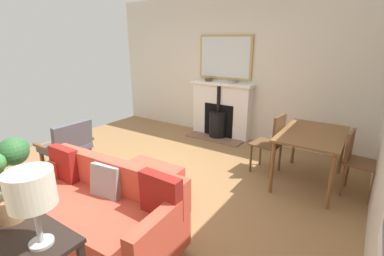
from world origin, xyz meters
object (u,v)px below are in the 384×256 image
console_table (4,227)px  table_lamp_far_end (31,191)px  dining_chair_by_back_wall (356,158)px  dining_table (312,139)px  mantel_bowl_far (232,82)px  potted_plant (3,168)px  ottoman (146,181)px  fireplace (220,113)px  armchair_accent (68,143)px  mantel_bowl_near (209,80)px  dining_chair_near_fireplace (273,140)px  sofa (98,210)px

console_table → table_lamp_far_end: table_lamp_far_end is taller
dining_chair_by_back_wall → dining_table: bearing=-89.3°
dining_chair_by_back_wall → mantel_bowl_far: bearing=-115.6°
mantel_bowl_far → potted_plant: 4.26m
potted_plant → dining_chair_by_back_wall: potted_plant is taller
ottoman → dining_chair_by_back_wall: dining_chair_by_back_wall is taller
console_table → dining_chair_by_back_wall: bearing=147.9°
fireplace → armchair_accent: (2.69, -1.16, -0.05)m
table_lamp_far_end → console_table: bearing=-90.0°
fireplace → mantel_bowl_far: bearing=97.7°
table_lamp_far_end → armchair_accent: bearing=-125.3°
mantel_bowl_near → ottoman: bearing=14.2°
fireplace → armchair_accent: bearing=-23.3°
dining_chair_near_fireplace → mantel_bowl_near: bearing=-122.4°
console_table → potted_plant: size_ratio=2.40×
mantel_bowl_far → console_table: bearing=3.8°
ottoman → sofa: bearing=9.5°
mantel_bowl_near → dining_table: 2.58m
dining_table → dining_chair_near_fireplace: 0.54m
dining_table → armchair_accent: bearing=-62.5°
ottoman → dining_chair_by_back_wall: (-1.57, 2.14, 0.26)m
armchair_accent → dining_table: (-1.62, 3.12, 0.21)m
armchair_accent → dining_table: 3.52m
dining_chair_near_fireplace → dining_chair_by_back_wall: size_ratio=1.09×
console_table → ottoman: bearing=-175.0°
table_lamp_far_end → dining_chair_by_back_wall: (-3.18, 1.46, -0.62)m
fireplace → dining_table: (1.07, 1.96, 0.15)m
table_lamp_far_end → potted_plant: potted_plant is taller
sofa → dining_chair_by_back_wall: dining_chair_by_back_wall is taller
dining_table → dining_chair_by_back_wall: (-0.01, 0.54, -0.14)m
table_lamp_far_end → dining_table: size_ratio=0.40×
fireplace → sofa: 3.51m
mantel_bowl_near → table_lamp_far_end: 4.48m
console_table → armchair_accent: bearing=-133.1°
armchair_accent → console_table: size_ratio=0.56×
sofa → console_table: 0.83m
mantel_bowl_far → potted_plant: size_ratio=0.23×
ottoman → dining_chair_near_fireplace: size_ratio=0.83×
sofa → dining_table: 2.83m
fireplace → dining_table: bearing=61.4°
fireplace → ottoman: bearing=7.8°
dining_chair_near_fireplace → armchair_accent: bearing=-58.1°
armchair_accent → potted_plant: 2.46m
armchair_accent → table_lamp_far_end: (1.55, 2.20, 0.68)m
ottoman → console_table: console_table is taller
sofa → ottoman: sofa is taller
ottoman → potted_plant: 1.83m
table_lamp_far_end → dining_chair_by_back_wall: size_ratio=0.57×
fireplace → ottoman: fireplace is taller
fireplace → console_table: size_ratio=0.92×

